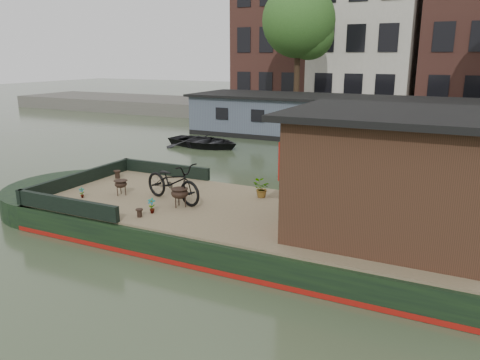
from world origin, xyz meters
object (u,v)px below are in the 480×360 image
at_px(bicycle, 173,182).
at_px(dinghy, 204,139).
at_px(potted_plant_a, 152,206).
at_px(cabin, 392,173).
at_px(brazier_rear, 121,188).
at_px(brazier_front, 180,198).

relative_size(bicycle, dinghy, 0.51).
distance_m(bicycle, dinghy, 10.48).
bearing_deg(potted_plant_a, cabin, 12.60).
relative_size(cabin, brazier_rear, 10.33).
bearing_deg(cabin, brazier_rear, -177.43).
distance_m(cabin, brazier_front, 4.73).
bearing_deg(brazier_front, potted_plant_a, -115.29).
bearing_deg(brazier_front, dinghy, 117.57).
height_order(potted_plant_a, brazier_front, brazier_front).
distance_m(brazier_rear, dinghy, 10.05).
relative_size(potted_plant_a, dinghy, 0.10).
distance_m(potted_plant_a, brazier_rear, 1.74).
distance_m(cabin, dinghy, 13.43).
relative_size(bicycle, potted_plant_a, 5.26).
relative_size(cabin, potted_plant_a, 11.43).
height_order(cabin, bicycle, cabin).
xyz_separation_m(brazier_rear, dinghy, (-3.19, 9.51, -0.47)).
xyz_separation_m(brazier_front, dinghy, (-5.04, 9.66, -0.50)).
height_order(cabin, dinghy, cabin).
xyz_separation_m(cabin, brazier_rear, (-6.46, -0.29, -1.03)).
height_order(brazier_front, dinghy, brazier_front).
height_order(cabin, brazier_rear, cabin).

